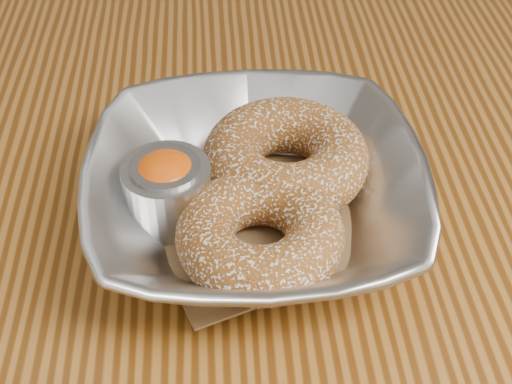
{
  "coord_description": "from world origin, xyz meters",
  "views": [
    {
      "loc": [
        0.03,
        -0.39,
        1.1
      ],
      "look_at": [
        0.05,
        -0.04,
        0.78
      ],
      "focal_mm": 50.0,
      "sensor_mm": 36.0,
      "label": 1
    }
  ],
  "objects": [
    {
      "name": "table",
      "position": [
        0.0,
        0.0,
        0.65
      ],
      "size": [
        1.2,
        0.8,
        0.75
      ],
      "color": "brown",
      "rests_on": "ground_plane"
    },
    {
      "name": "serving_bowl",
      "position": [
        0.05,
        -0.04,
        0.78
      ],
      "size": [
        0.22,
        0.22,
        0.05
      ],
      "primitive_type": "imported",
      "color": "#B1B3B8",
      "rests_on": "table"
    },
    {
      "name": "parchment",
      "position": [
        0.05,
        -0.04,
        0.76
      ],
      "size": [
        0.19,
        0.19,
        0.0
      ],
      "primitive_type": "cube",
      "rotation": [
        0.0,
        0.0,
        0.36
      ],
      "color": "brown",
      "rests_on": "table"
    },
    {
      "name": "donut_back",
      "position": [
        0.07,
        -0.01,
        0.78
      ],
      "size": [
        0.14,
        0.14,
        0.04
      ],
      "primitive_type": "torus",
      "rotation": [
        0.0,
        0.0,
        -0.29
      ],
      "color": "brown",
      "rests_on": "parchment"
    },
    {
      "name": "donut_front",
      "position": [
        0.05,
        -0.08,
        0.78
      ],
      "size": [
        0.12,
        0.12,
        0.04
      ],
      "primitive_type": "torus",
      "rotation": [
        0.0,
        0.0,
        0.16
      ],
      "color": "brown",
      "rests_on": "parchment"
    },
    {
      "name": "ramekin",
      "position": [
        -0.01,
        -0.04,
        0.78
      ],
      "size": [
        0.06,
        0.06,
        0.05
      ],
      "color": "#B1B3B8",
      "rests_on": "table"
    }
  ]
}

